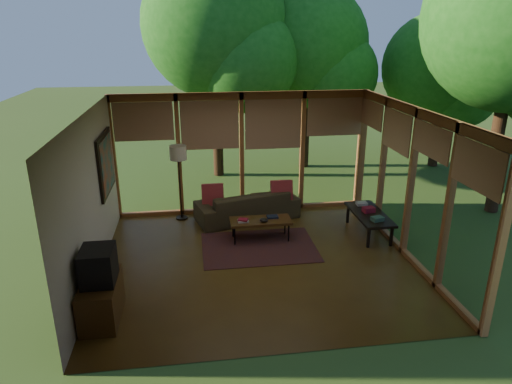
{
  "coord_description": "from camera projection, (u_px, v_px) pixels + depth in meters",
  "views": [
    {
      "loc": [
        -1.06,
        -7.23,
        3.95
      ],
      "look_at": [
        0.06,
        0.7,
        1.08
      ],
      "focal_mm": 32.0,
      "sensor_mm": 36.0,
      "label": 1
    }
  ],
  "objects": [
    {
      "name": "rug",
      "position": [
        259.0,
        247.0,
        8.76
      ],
      "size": [
        2.16,
        1.53,
        0.01
      ],
      "primitive_type": "cube",
      "color": "maroon",
      "rests_on": "floor"
    },
    {
      "name": "pillow_left",
      "position": [
        213.0,
        195.0,
        9.73
      ],
      "size": [
        0.46,
        0.25,
        0.48
      ],
      "primitive_type": "cube",
      "rotation": [
        -0.21,
        0.0,
        0.0
      ],
      "color": "maroon",
      "rests_on": "sofa"
    },
    {
      "name": "tree_ne",
      "position": [
        307.0,
        46.0,
        12.85
      ],
      "size": [
        3.42,
        3.42,
        5.23
      ],
      "color": "#331F12",
      "rests_on": "ground"
    },
    {
      "name": "console_book_b",
      "position": [
        369.0,
        210.0,
        9.22
      ],
      "size": [
        0.25,
        0.2,
        0.1
      ],
      "primitive_type": "cube",
      "rotation": [
        0.0,
        0.0,
        0.14
      ],
      "color": "maroon",
      "rests_on": "side_console"
    },
    {
      "name": "console_book_a",
      "position": [
        377.0,
        219.0,
        8.81
      ],
      "size": [
        0.26,
        0.21,
        0.08
      ],
      "primitive_type": "cube",
      "rotation": [
        0.0,
        0.0,
        0.27
      ],
      "color": "#335A4C",
      "rests_on": "side_console"
    },
    {
      "name": "console_book_c",
      "position": [
        362.0,
        204.0,
        9.6
      ],
      "size": [
        0.23,
        0.16,
        0.06
      ],
      "primitive_type": "cube",
      "rotation": [
        0.0,
        0.0,
        -0.0
      ],
      "color": "#ACA49C",
      "rests_on": "side_console"
    },
    {
      "name": "wall_painting",
      "position": [
        106.0,
        163.0,
        8.64
      ],
      "size": [
        0.06,
        1.35,
        1.15
      ],
      "color": "black",
      "rests_on": "wall_left"
    },
    {
      "name": "tree_far",
      "position": [
        436.0,
        67.0,
        13.01
      ],
      "size": [
        3.03,
        3.03,
        4.45
      ],
      "color": "#331F12",
      "rests_on": "ground"
    },
    {
      "name": "sofa",
      "position": [
        247.0,
        205.0,
        9.98
      ],
      "size": [
        2.36,
        1.4,
        0.64
      ],
      "primitive_type": "imported",
      "rotation": [
        0.0,
        0.0,
        3.4
      ],
      "color": "#3D341E",
      "rests_on": "floor"
    },
    {
      "name": "ct_book_lower",
      "position": [
        243.0,
        221.0,
        8.84
      ],
      "size": [
        0.22,
        0.17,
        0.03
      ],
      "primitive_type": "cube",
      "rotation": [
        0.0,
        0.0,
        0.05
      ],
      "color": "#ACA49C",
      "rests_on": "coffee_table"
    },
    {
      "name": "tree_nw",
      "position": [
        214.0,
        25.0,
        11.84
      ],
      "size": [
        3.79,
        3.79,
        5.95
      ],
      "color": "#331F12",
      "rests_on": "ground"
    },
    {
      "name": "television",
      "position": [
        98.0,
        265.0,
        6.34
      ],
      "size": [
        0.45,
        0.55,
        0.5
      ],
      "primitive_type": "cube",
      "color": "black",
      "rests_on": "media_cabinet"
    },
    {
      "name": "ceiling",
      "position": [
        258.0,
        112.0,
        7.3
      ],
      "size": [
        5.5,
        5.5,
        0.0
      ],
      "primitive_type": "plane",
      "rotation": [
        3.14,
        0.0,
        0.0
      ],
      "color": "white",
      "rests_on": "ground"
    },
    {
      "name": "pillow_right",
      "position": [
        282.0,
        192.0,
        9.93
      ],
      "size": [
        0.47,
        0.25,
        0.49
      ],
      "primitive_type": "cube",
      "rotation": [
        -0.21,
        0.0,
        0.0
      ],
      "color": "maroon",
      "rests_on": "sofa"
    },
    {
      "name": "ct_book_upper",
      "position": [
        243.0,
        220.0,
        8.83
      ],
      "size": [
        0.22,
        0.19,
        0.03
      ],
      "primitive_type": "cube",
      "rotation": [
        0.0,
        0.0,
        -0.38
      ],
      "color": "maroon",
      "rests_on": "coffee_table"
    },
    {
      "name": "media_cabinet",
      "position": [
        101.0,
        299.0,
        6.53
      ],
      "size": [
        0.5,
        1.0,
        0.6
      ],
      "primitive_type": "cube",
      "color": "#4F3115",
      "rests_on": "floor"
    },
    {
      "name": "window_wall_back",
      "position": [
        242.0,
        154.0,
        10.09
      ],
      "size": [
        5.5,
        0.12,
        2.7
      ],
      "primitive_type": "cube",
      "color": "#A56233",
      "rests_on": "ground"
    },
    {
      "name": "side_console",
      "position": [
        369.0,
        215.0,
        9.21
      ],
      "size": [
        0.6,
        1.4,
        0.46
      ],
      "color": "black",
      "rests_on": "floor"
    },
    {
      "name": "wall_left",
      "position": [
        91.0,
        199.0,
        7.39
      ],
      "size": [
        0.04,
        5.0,
        2.7
      ],
      "primitive_type": "cube",
      "color": "beige",
      "rests_on": "ground"
    },
    {
      "name": "exterior_lawn",
      "position": [
        442.0,
        144.0,
        16.73
      ],
      "size": [
        40.0,
        40.0,
        0.0
      ],
      "primitive_type": "plane",
      "color": "#34521E",
      "rests_on": "ground"
    },
    {
      "name": "window_wall_right",
      "position": [
        411.0,
        184.0,
        8.12
      ],
      "size": [
        0.12,
        5.0,
        2.7
      ],
      "primitive_type": "cube",
      "color": "#A56233",
      "rests_on": "ground"
    },
    {
      "name": "coffee_table",
      "position": [
        261.0,
        221.0,
        8.95
      ],
      "size": [
        1.2,
        0.5,
        0.43
      ],
      "color": "#4F3115",
      "rests_on": "floor"
    },
    {
      "name": "ct_bowl",
      "position": [
        264.0,
        220.0,
        8.84
      ],
      "size": [
        0.16,
        0.16,
        0.07
      ],
      "primitive_type": "ellipsoid",
      "color": "black",
      "rests_on": "coffee_table"
    },
    {
      "name": "floor_lamp",
      "position": [
        178.0,
        157.0,
        9.62
      ],
      "size": [
        0.36,
        0.36,
        1.65
      ],
      "color": "black",
      "rests_on": "floor"
    },
    {
      "name": "ct_book_side",
      "position": [
        272.0,
        217.0,
        9.04
      ],
      "size": [
        0.22,
        0.17,
        0.03
      ],
      "primitive_type": "cube",
      "rotation": [
        0.0,
        0.0,
        -0.01
      ],
      "color": "black",
      "rests_on": "coffee_table"
    },
    {
      "name": "wall_front",
      "position": [
        289.0,
        261.0,
        5.43
      ],
      "size": [
        5.5,
        0.04,
        2.7
      ],
      "primitive_type": "cube",
      "color": "beige",
      "rests_on": "ground"
    },
    {
      "name": "floor",
      "position": [
        258.0,
        262.0,
        8.21
      ],
      "size": [
        5.5,
        5.5,
        0.0
      ],
      "primitive_type": "plane",
      "color": "brown",
      "rests_on": "ground"
    }
  ]
}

